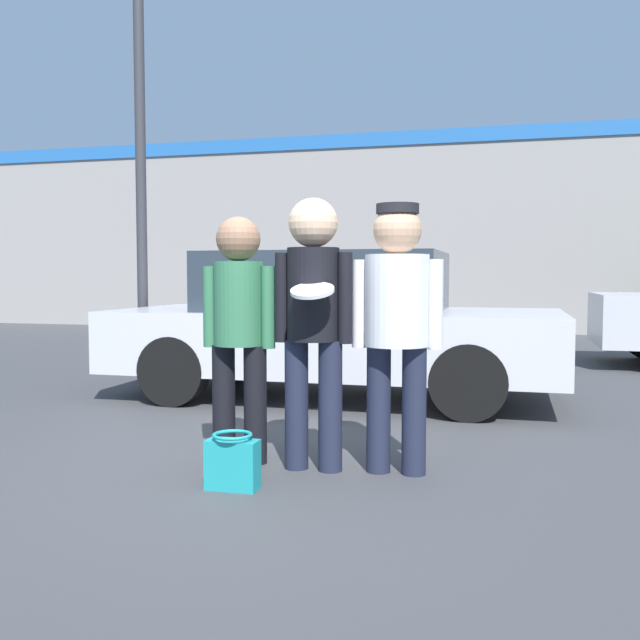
% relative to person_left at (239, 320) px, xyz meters
% --- Properties ---
extents(ground_plane, '(56.00, 56.00, 0.00)m').
position_rel_person_left_xyz_m(ground_plane, '(0.14, -0.19, -0.94)').
color(ground_plane, '#3F3F42').
extents(storefront_building, '(24.00, 0.22, 4.31)m').
position_rel_person_left_xyz_m(storefront_building, '(0.14, 11.19, 1.25)').
color(storefront_building, gray).
rests_on(storefront_building, ground).
extents(person_left, '(0.49, 0.32, 1.60)m').
position_rel_person_left_xyz_m(person_left, '(0.00, 0.00, 0.00)').
color(person_left, black).
rests_on(person_left, ground).
extents(person_middle_with_frisbee, '(0.50, 0.53, 1.70)m').
position_rel_person_left_xyz_m(person_middle_with_frisbee, '(0.52, -0.06, 0.07)').
color(person_middle_with_frisbee, '#1E2338').
rests_on(person_middle_with_frisbee, ground).
extents(person_right, '(0.56, 0.39, 1.66)m').
position_rel_person_left_xyz_m(person_right, '(1.03, 0.00, 0.07)').
color(person_right, '#1E2338').
rests_on(person_right, ground).
extents(parked_car_near, '(4.38, 1.93, 1.45)m').
position_rel_person_left_xyz_m(parked_car_near, '(-0.01, 2.59, -0.20)').
color(parked_car_near, silver).
rests_on(parked_car_near, ground).
extents(street_lamp, '(1.35, 0.35, 6.56)m').
position_rel_person_left_xyz_m(street_lamp, '(-2.20, 3.12, 3.03)').
color(street_lamp, '#38383D').
rests_on(street_lamp, ground).
extents(handbag, '(0.30, 0.23, 0.32)m').
position_rel_person_left_xyz_m(handbag, '(0.18, -0.57, -0.78)').
color(handbag, teal).
rests_on(handbag, ground).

